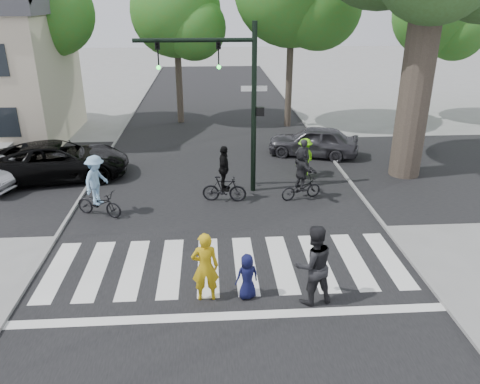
# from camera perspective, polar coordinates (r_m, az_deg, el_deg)

# --- Properties ---
(ground) EXTENTS (120.00, 120.00, 0.00)m
(ground) POSITION_cam_1_polar(r_m,az_deg,el_deg) (11.99, -1.45, -11.40)
(ground) COLOR gray
(ground) RESTS_ON ground
(road_stem) EXTENTS (10.00, 70.00, 0.01)m
(road_stem) POSITION_cam_1_polar(r_m,az_deg,el_deg) (16.37, -2.22, -1.52)
(road_stem) COLOR black
(road_stem) RESTS_ON ground
(road_cross) EXTENTS (70.00, 10.00, 0.01)m
(road_cross) POSITION_cam_1_polar(r_m,az_deg,el_deg) (19.14, -2.50, 2.17)
(road_cross) COLOR black
(road_cross) RESTS_ON ground
(curb_left) EXTENTS (0.10, 70.00, 0.10)m
(curb_left) POSITION_cam_1_polar(r_m,az_deg,el_deg) (17.00, -19.50, -1.77)
(curb_left) COLOR gray
(curb_left) RESTS_ON ground
(curb_right) EXTENTS (0.10, 70.00, 0.10)m
(curb_right) POSITION_cam_1_polar(r_m,az_deg,el_deg) (17.22, 14.83, -0.87)
(curb_right) COLOR gray
(curb_right) RESTS_ON ground
(crosswalk) EXTENTS (10.00, 3.85, 0.01)m
(crosswalk) POSITION_cam_1_polar(r_m,az_deg,el_deg) (12.54, -1.59, -9.68)
(crosswalk) COLOR silver
(crosswalk) RESTS_ON ground
(traffic_signal) EXTENTS (4.45, 0.29, 6.00)m
(traffic_signal) POSITION_cam_1_polar(r_m,az_deg,el_deg) (16.38, -1.29, 12.80)
(traffic_signal) COLOR black
(traffic_signal) RESTS_ON ground
(bg_tree_2) EXTENTS (5.04, 4.80, 8.40)m
(bg_tree_2) POSITION_cam_1_polar(r_m,az_deg,el_deg) (26.59, -7.30, 20.55)
(bg_tree_2) COLOR brown
(bg_tree_2) RESTS_ON ground
(bg_tree_4) EXTENTS (4.83, 4.60, 8.15)m
(bg_tree_4) POSITION_cam_1_polar(r_m,az_deg,el_deg) (28.95, 23.29, 18.88)
(bg_tree_4) COLOR brown
(bg_tree_4) RESTS_ON ground
(pedestrian_woman) EXTENTS (0.66, 0.45, 1.77)m
(pedestrian_woman) POSITION_cam_1_polar(r_m,az_deg,el_deg) (11.10, -4.27, -9.10)
(pedestrian_woman) COLOR #C29B11
(pedestrian_woman) RESTS_ON ground
(pedestrian_child) EXTENTS (0.65, 0.52, 1.16)m
(pedestrian_child) POSITION_cam_1_polar(r_m,az_deg,el_deg) (11.28, 0.87, -10.27)
(pedestrian_child) COLOR #0F1239
(pedestrian_child) RESTS_ON ground
(pedestrian_adult) EXTENTS (1.11, 0.94, 1.99)m
(pedestrian_adult) POSITION_cam_1_polar(r_m,az_deg,el_deg) (11.06, 8.91, -8.78)
(pedestrian_adult) COLOR black
(pedestrian_adult) RESTS_ON ground
(cyclist_left) EXTENTS (1.74, 1.22, 2.08)m
(cyclist_left) POSITION_cam_1_polar(r_m,az_deg,el_deg) (15.89, -16.99, 0.20)
(cyclist_left) COLOR black
(cyclist_left) RESTS_ON ground
(cyclist_mid) EXTENTS (1.60, 0.99, 2.04)m
(cyclist_mid) POSITION_cam_1_polar(r_m,az_deg,el_deg) (16.32, -1.95, 1.57)
(cyclist_mid) COLOR black
(cyclist_mid) RESTS_ON ground
(cyclist_right) EXTENTS (1.60, 1.48, 1.92)m
(cyclist_right) POSITION_cam_1_polar(r_m,az_deg,el_deg) (16.65, 7.53, 1.90)
(cyclist_right) COLOR black
(cyclist_right) RESTS_ON ground
(car_suv) EXTENTS (5.78, 3.45, 1.50)m
(car_suv) POSITION_cam_1_polar(r_m,az_deg,el_deg) (19.77, -21.31, 3.56)
(car_suv) COLOR black
(car_suv) RESTS_ON ground
(car_grey) EXTENTS (4.32, 2.78, 1.37)m
(car_grey) POSITION_cam_1_polar(r_m,az_deg,el_deg) (21.50, 8.91, 6.15)
(car_grey) COLOR #36353A
(car_grey) RESTS_ON ground
(bystander_hivis) EXTENTS (1.13, 1.10, 1.55)m
(bystander_hivis) POSITION_cam_1_polar(r_m,az_deg,el_deg) (18.96, 7.88, 4.23)
(bystander_hivis) COLOR #78F411
(bystander_hivis) RESTS_ON ground
(bystander_dark) EXTENTS (0.62, 0.42, 1.64)m
(bystander_dark) POSITION_cam_1_polar(r_m,az_deg,el_deg) (18.55, 7.62, 3.98)
(bystander_dark) COLOR black
(bystander_dark) RESTS_ON ground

